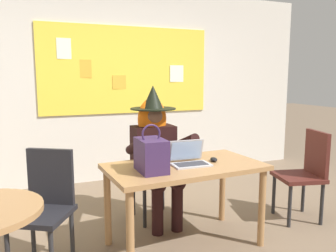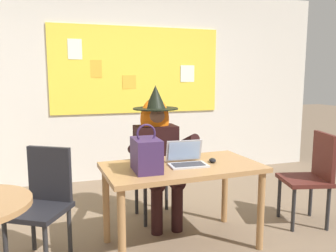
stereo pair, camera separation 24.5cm
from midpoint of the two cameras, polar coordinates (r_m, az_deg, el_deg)
ground_plane at (r=3.20m, az=6.45°, el=-19.03°), size 24.00×24.00×0.00m
wall_back_bulletin at (r=4.90m, az=-3.76°, el=7.00°), size 5.69×2.36×2.67m
desk_main at (r=2.92m, az=4.80°, el=-8.35°), size 1.36×0.79×0.72m
chair_at_desk at (r=3.59m, az=-0.39°, el=-7.21°), size 0.44×0.44×0.90m
person_costumed at (r=3.41m, az=0.27°, el=-3.26°), size 0.59×0.69×1.38m
laptop at (r=2.90m, az=5.58°, el=-5.62°), size 0.33×0.26×0.20m
computer_mouse at (r=3.01m, az=9.81°, el=-5.72°), size 0.09×0.12×0.03m
handbag at (r=2.67m, az=-1.03°, el=-4.83°), size 0.20×0.30×0.38m
chair_spare_by_window at (r=2.90m, az=-17.95°, el=-11.48°), size 0.58×0.58×0.90m
chair_extra_corner at (r=3.72m, az=24.81°, el=-7.19°), size 0.51×0.51×0.92m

